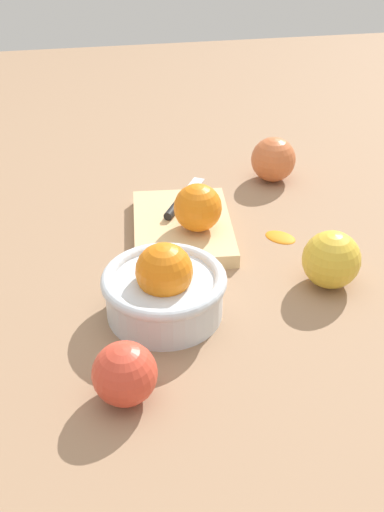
% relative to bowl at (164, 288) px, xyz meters
% --- Properties ---
extents(ground_plane, '(2.40, 2.40, 0.00)m').
position_rel_bowl_xyz_m(ground_plane, '(0.11, -0.09, -0.04)').
color(ground_plane, '#997556').
extents(bowl, '(0.17, 0.17, 0.11)m').
position_rel_bowl_xyz_m(bowl, '(0.00, 0.00, 0.00)').
color(bowl, silver).
rests_on(bowl, ground_plane).
extents(cutting_board, '(0.23, 0.17, 0.02)m').
position_rel_bowl_xyz_m(cutting_board, '(0.20, -0.06, -0.03)').
color(cutting_board, '#DBB77F').
rests_on(cutting_board, ground_plane).
extents(orange_on_board, '(0.08, 0.08, 0.08)m').
position_rel_bowl_xyz_m(orange_on_board, '(0.17, -0.08, 0.02)').
color(orange_on_board, orange).
rests_on(orange_on_board, cutting_board).
extents(knife, '(0.14, 0.09, 0.01)m').
position_rel_bowl_xyz_m(knife, '(0.25, -0.06, -0.01)').
color(knife, silver).
rests_on(knife, cutting_board).
extents(apple_front_left, '(0.08, 0.08, 0.08)m').
position_rel_bowl_xyz_m(apple_front_left, '(0.03, -0.24, -0.00)').
color(apple_front_left, gold).
rests_on(apple_front_left, ground_plane).
extents(apple_front_right, '(0.08, 0.08, 0.08)m').
position_rel_bowl_xyz_m(apple_front_right, '(0.36, -0.25, -0.00)').
color(apple_front_right, '#CC6638').
rests_on(apple_front_right, ground_plane).
extents(apple_back_left, '(0.08, 0.08, 0.08)m').
position_rel_bowl_xyz_m(apple_back_left, '(-0.14, 0.07, -0.00)').
color(apple_back_left, '#D6422D').
rests_on(apple_back_left, ground_plane).
extents(citrus_peel, '(0.06, 0.06, 0.01)m').
position_rel_bowl_xyz_m(citrus_peel, '(0.16, -0.21, -0.04)').
color(citrus_peel, orange).
rests_on(citrus_peel, ground_plane).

